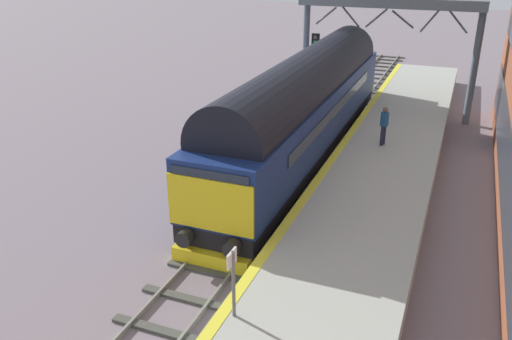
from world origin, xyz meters
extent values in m
plane|color=slate|center=(0.00, 0.00, 0.00)|extent=(140.00, 140.00, 0.00)
cube|color=gray|center=(-0.72, 0.00, 0.07)|extent=(0.07, 60.00, 0.15)
cube|color=gray|center=(0.72, 0.00, 0.07)|extent=(0.07, 60.00, 0.15)
cube|color=#474940|center=(0.00, -7.50, 0.04)|extent=(2.50, 0.26, 0.09)
cube|color=#474940|center=(0.00, -6.14, 0.04)|extent=(2.50, 0.26, 0.09)
cube|color=#474940|center=(0.00, -4.77, 0.04)|extent=(2.50, 0.26, 0.09)
cube|color=#474940|center=(0.00, -3.41, 0.04)|extent=(2.50, 0.26, 0.09)
cube|color=#474940|center=(0.00, -2.05, 0.04)|extent=(2.50, 0.26, 0.09)
cube|color=#474940|center=(0.00, -0.68, 0.04)|extent=(2.50, 0.26, 0.09)
cube|color=#474940|center=(0.00, 0.68, 0.04)|extent=(2.50, 0.26, 0.09)
cube|color=#474940|center=(0.00, 2.05, 0.04)|extent=(2.50, 0.26, 0.09)
cube|color=#474940|center=(0.00, 3.41, 0.04)|extent=(2.50, 0.26, 0.09)
cube|color=#474940|center=(0.00, 4.77, 0.04)|extent=(2.50, 0.26, 0.09)
cube|color=#474940|center=(0.00, 6.14, 0.04)|extent=(2.50, 0.26, 0.09)
cube|color=#474940|center=(0.00, 7.50, 0.04)|extent=(2.50, 0.26, 0.09)
cube|color=#474940|center=(0.00, 8.86, 0.04)|extent=(2.50, 0.26, 0.09)
cube|color=#474940|center=(0.00, 10.23, 0.04)|extent=(2.50, 0.26, 0.09)
cube|color=#474940|center=(0.00, 11.59, 0.04)|extent=(2.50, 0.26, 0.09)
cube|color=#474940|center=(0.00, 12.95, 0.04)|extent=(2.50, 0.26, 0.09)
cube|color=#474940|center=(0.00, 14.32, 0.04)|extent=(2.50, 0.26, 0.09)
cube|color=#474940|center=(0.00, 15.68, 0.04)|extent=(2.50, 0.26, 0.09)
cube|color=#474940|center=(0.00, 17.05, 0.04)|extent=(2.50, 0.26, 0.09)
cube|color=#474940|center=(0.00, 18.41, 0.04)|extent=(2.50, 0.26, 0.09)
cube|color=#474940|center=(0.00, 19.77, 0.04)|extent=(2.50, 0.26, 0.09)
cube|color=#474940|center=(0.00, 21.14, 0.04)|extent=(2.50, 0.26, 0.09)
cube|color=#474940|center=(0.00, 22.50, 0.04)|extent=(2.50, 0.26, 0.09)
cube|color=#474940|center=(0.00, 23.86, 0.04)|extent=(2.50, 0.26, 0.09)
cube|color=#474940|center=(0.00, 25.23, 0.04)|extent=(2.50, 0.26, 0.09)
cube|color=#474940|center=(0.00, 26.59, 0.04)|extent=(2.50, 0.26, 0.09)
cube|color=#474940|center=(0.00, 27.95, 0.04)|extent=(2.50, 0.26, 0.09)
cube|color=#474940|center=(0.00, 29.32, 0.04)|extent=(2.50, 0.26, 0.09)
cube|color=#AAAFA4|center=(3.60, 0.00, 0.50)|extent=(4.00, 44.00, 1.00)
cube|color=yellow|center=(1.75, 0.00, 1.00)|extent=(0.30, 44.00, 0.01)
cube|color=black|center=(0.00, 4.72, 0.82)|extent=(2.56, 18.26, 0.60)
cube|color=navy|center=(0.00, 4.72, 2.17)|extent=(2.70, 18.26, 2.10)
cylinder|color=black|center=(0.00, 4.72, 3.40)|extent=(2.56, 16.80, 2.57)
cube|color=yellow|center=(0.00, -4.45, 2.02)|extent=(2.65, 0.08, 1.58)
cube|color=#232D3D|center=(0.00, -4.43, 2.75)|extent=(2.38, 0.04, 0.64)
cube|color=#232D3D|center=(1.37, 4.72, 2.47)|extent=(0.04, 12.78, 0.44)
cylinder|color=black|center=(-0.75, -4.66, 0.92)|extent=(0.48, 0.35, 0.48)
cylinder|color=black|center=(0.75, -4.66, 0.92)|extent=(0.48, 0.35, 0.48)
cube|color=yellow|center=(0.00, -4.51, 0.29)|extent=(2.43, 0.36, 0.47)
cylinder|color=black|center=(0.00, -2.77, 0.52)|extent=(1.64, 1.04, 1.04)
cylinder|color=black|center=(0.00, -1.67, 0.52)|extent=(1.64, 1.04, 1.04)
cylinder|color=black|center=(0.00, -0.57, 0.52)|extent=(1.64, 1.04, 1.04)
cylinder|color=black|center=(0.00, 10.02, 0.52)|extent=(1.64, 1.04, 1.04)
cylinder|color=black|center=(0.00, 11.12, 0.52)|extent=(1.64, 1.04, 1.04)
cylinder|color=black|center=(0.00, 12.22, 0.52)|extent=(1.64, 1.04, 1.04)
cylinder|color=gray|center=(-1.82, 12.56, 2.12)|extent=(0.14, 0.14, 4.24)
cube|color=black|center=(-1.82, 12.50, 3.88)|extent=(0.44, 0.10, 0.71)
cylinder|color=#50504E|center=(-1.82, 12.44, 4.04)|extent=(0.20, 0.06, 0.20)
cylinder|color=green|center=(-1.82, 12.44, 3.76)|extent=(0.20, 0.06, 0.20)
cylinder|color=slate|center=(2.03, -7.40, 1.85)|extent=(0.08, 0.08, 1.68)
cube|color=white|center=(2.00, -7.40, 2.51)|extent=(0.05, 0.44, 0.36)
cube|color=black|center=(1.97, -7.40, 2.51)|extent=(0.01, 0.20, 0.24)
cylinder|color=#24263D|center=(3.27, 4.96, 1.43)|extent=(0.13, 0.13, 0.84)
cylinder|color=#24263D|center=(3.33, 5.15, 1.43)|extent=(0.13, 0.13, 0.84)
cylinder|color=#1F4F86|center=(3.30, 5.06, 2.13)|extent=(0.43, 0.43, 0.56)
sphere|color=brown|center=(3.30, 5.06, 2.54)|extent=(0.22, 0.22, 0.22)
cylinder|color=#1F4F86|center=(3.24, 4.86, 2.13)|extent=(0.09, 0.09, 0.52)
cylinder|color=#1F4F86|center=(3.37, 5.26, 2.13)|extent=(0.09, 0.09, 0.52)
cylinder|color=slate|center=(-2.40, 12.62, 2.89)|extent=(0.36, 0.36, 5.79)
cylinder|color=slate|center=(6.50, 12.62, 2.89)|extent=(0.36, 0.36, 5.79)
cube|color=slate|center=(2.05, 12.62, 6.04)|extent=(9.30, 2.00, 0.50)
cylinder|color=slate|center=(-1.33, 12.62, 5.19)|extent=(1.13, 0.10, 0.98)
cylinder|color=slate|center=(0.02, 12.62, 5.19)|extent=(1.04, 0.10, 1.08)
cylinder|color=slate|center=(1.38, 12.62, 5.19)|extent=(1.09, 0.10, 1.03)
cylinder|color=slate|center=(2.73, 12.62, 5.19)|extent=(1.20, 0.10, 0.89)
cylinder|color=slate|center=(4.07, 12.62, 5.19)|extent=(0.90, 0.10, 1.20)
cylinder|color=slate|center=(5.42, 12.62, 5.19)|extent=(1.02, 0.10, 1.10)
camera|label=1|loc=(6.10, -16.29, 8.76)|focal=37.23mm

